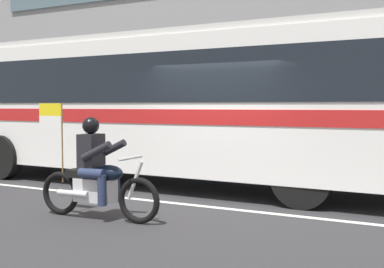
{
  "coord_description": "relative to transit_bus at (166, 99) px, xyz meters",
  "views": [
    {
      "loc": [
        3.84,
        -8.13,
        1.74
      ],
      "look_at": [
        -0.31,
        -0.34,
        1.23
      ],
      "focal_mm": 46.18,
      "sensor_mm": 36.0,
      "label": 1
    }
  ],
  "objects": [
    {
      "name": "ground_plane",
      "position": [
        1.78,
        -1.19,
        -1.88
      ],
      "size": [
        60.0,
        60.0,
        0.0
      ],
      "primitive_type": "plane",
      "color": "#2B2B2D"
    },
    {
      "name": "sidewalk_curb",
      "position": [
        1.78,
        3.91,
        -1.81
      ],
      "size": [
        28.0,
        3.8,
        0.15
      ],
      "primitive_type": "cube",
      "color": "gray",
      "rests_on": "ground_plane"
    },
    {
      "name": "lane_center_stripe",
      "position": [
        1.78,
        -1.79,
        -1.88
      ],
      "size": [
        26.6,
        0.14,
        0.01
      ],
      "primitive_type": "cube",
      "color": "silver",
      "rests_on": "ground_plane"
    },
    {
      "name": "office_building_facade",
      "position": [
        1.78,
        6.19,
        2.7
      ],
      "size": [
        28.0,
        0.89,
        9.14
      ],
      "color": "gray",
      "rests_on": "ground_plane"
    },
    {
      "name": "transit_bus",
      "position": [
        0.0,
        0.0,
        0.0
      ],
      "size": [
        12.34,
        2.81,
        3.22
      ],
      "color": "white",
      "rests_on": "ground_plane"
    },
    {
      "name": "motorcycle_with_rider",
      "position": [
        0.81,
        -3.4,
        -1.22
      ],
      "size": [
        2.19,
        0.64,
        1.78
      ],
      "color": "black",
      "rests_on": "ground_plane"
    },
    {
      "name": "fire_hydrant",
      "position": [
        2.31,
        2.43,
        -1.37
      ],
      "size": [
        0.22,
        0.3,
        0.75
      ],
      "color": "red",
      "rests_on": "sidewalk_curb"
    }
  ]
}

